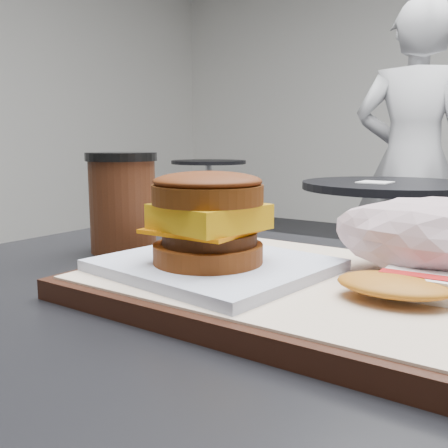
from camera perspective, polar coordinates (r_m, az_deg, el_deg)
serving_tray at (r=0.46m, az=8.87°, el=-7.02°), size 0.38×0.28×0.02m
breakfast_sandwich at (r=0.45m, az=-1.60°, el=-0.67°), size 0.21×0.19×0.09m
hash_brown at (r=0.41m, az=21.73°, el=-6.54°), size 0.12×0.09×0.02m
crumpled_wrapper at (r=0.48m, az=22.40°, el=-1.33°), size 0.16×0.13×0.07m
coffee_cup at (r=0.64m, az=-11.52°, el=2.64°), size 0.09×0.09×0.13m
neighbor_table at (r=2.14m, az=18.23°, el=-0.79°), size 0.70×0.70×0.75m
napkin at (r=2.06m, az=16.89°, el=4.59°), size 0.12×0.12×0.00m
patron at (r=2.78m, az=20.66°, el=6.53°), size 0.64×0.48×1.60m
bg_table_mid at (r=4.45m, az=-1.76°, el=4.87°), size 0.66×0.66×0.75m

